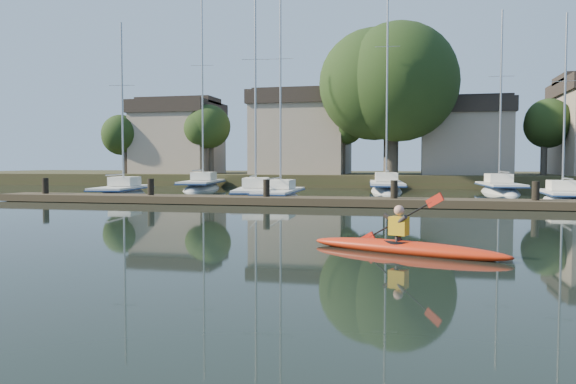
% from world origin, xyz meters
% --- Properties ---
extents(ground, '(160.00, 160.00, 0.00)m').
position_xyz_m(ground, '(0.00, 0.00, 0.00)').
color(ground, black).
rests_on(ground, ground).
extents(kayak, '(4.51, 2.27, 1.47)m').
position_xyz_m(kayak, '(3.68, 0.72, 0.18)').
color(kayak, red).
rests_on(kayak, ground).
extents(dock, '(34.00, 2.00, 1.80)m').
position_xyz_m(dock, '(0.00, 14.00, 0.20)').
color(dock, '#3F3224').
rests_on(dock, ground).
extents(sailboat_0, '(3.11, 7.46, 11.48)m').
position_xyz_m(sailboat_0, '(-13.00, 18.36, -0.19)').
color(sailboat_0, silver).
rests_on(sailboat_0, ground).
extents(sailboat_1, '(3.49, 8.38, 13.33)m').
position_xyz_m(sailboat_1, '(-4.73, 18.11, -0.18)').
color(sailboat_1, silver).
rests_on(sailboat_1, ground).
extents(sailboat_2, '(2.18, 7.99, 13.12)m').
position_xyz_m(sailboat_2, '(-3.26, 17.79, -0.16)').
color(sailboat_2, silver).
rests_on(sailboat_2, ground).
extents(sailboat_4, '(2.23, 6.42, 10.75)m').
position_xyz_m(sailboat_4, '(11.33, 19.13, -0.17)').
color(sailboat_4, silver).
rests_on(sailboat_4, ground).
extents(sailboat_5, '(3.83, 9.89, 15.97)m').
position_xyz_m(sailboat_5, '(-11.66, 27.82, -0.20)').
color(sailboat_5, silver).
rests_on(sailboat_5, ground).
extents(sailboat_6, '(3.13, 10.98, 17.22)m').
position_xyz_m(sailboat_6, '(1.99, 27.77, -0.20)').
color(sailboat_6, silver).
rests_on(sailboat_6, ground).
extents(sailboat_7, '(2.65, 8.45, 13.45)m').
position_xyz_m(sailboat_7, '(9.47, 27.68, -0.20)').
color(sailboat_7, silver).
rests_on(sailboat_7, ground).
extents(shore, '(90.00, 25.25, 12.75)m').
position_xyz_m(shore, '(1.61, 40.29, 3.23)').
color(shore, '#31371B').
rests_on(shore, ground).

